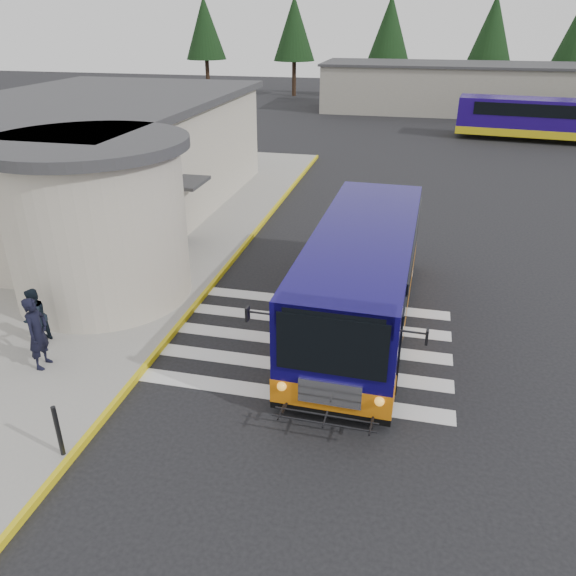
% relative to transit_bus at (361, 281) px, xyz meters
% --- Properties ---
extents(ground, '(140.00, 140.00, 0.00)m').
position_rel_transit_bus_xyz_m(ground, '(-0.91, -0.57, -1.37)').
color(ground, black).
rests_on(ground, ground).
extents(sidewalk, '(10.00, 34.00, 0.15)m').
position_rel_transit_bus_xyz_m(sidewalk, '(-9.91, 3.43, -1.29)').
color(sidewalk, gray).
rests_on(sidewalk, ground).
extents(curb_strip, '(0.12, 34.00, 0.16)m').
position_rel_transit_bus_xyz_m(curb_strip, '(-4.96, 3.43, -1.29)').
color(curb_strip, gold).
rests_on(curb_strip, ground).
extents(station_building, '(12.70, 18.70, 4.80)m').
position_rel_transit_bus_xyz_m(station_building, '(-11.75, 6.34, 1.20)').
color(station_building, '#B4AB99').
rests_on(station_building, ground).
extents(crosswalk, '(8.00, 5.35, 0.01)m').
position_rel_transit_bus_xyz_m(crosswalk, '(-1.41, -1.37, -1.36)').
color(crosswalk, silver).
rests_on(crosswalk, ground).
extents(depot_building, '(26.40, 8.40, 4.20)m').
position_rel_transit_bus_xyz_m(depot_building, '(5.09, 41.43, 0.74)').
color(depot_building, gray).
rests_on(depot_building, ground).
extents(tree_line, '(58.40, 4.40, 10.00)m').
position_rel_transit_bus_xyz_m(tree_line, '(5.38, 49.43, 5.40)').
color(tree_line, black).
rests_on(tree_line, ground).
extents(transit_bus, '(3.70, 10.22, 2.86)m').
position_rel_transit_bus_xyz_m(transit_bus, '(0.00, 0.00, 0.00)').
color(transit_bus, '#0E0754').
rests_on(transit_bus, ground).
extents(pedestrian_a, '(0.49, 0.71, 1.87)m').
position_rel_transit_bus_xyz_m(pedestrian_a, '(-7.38, -4.15, -0.28)').
color(pedestrian_a, black).
rests_on(pedestrian_a, sidewalk).
extents(pedestrian_b, '(0.61, 0.78, 1.58)m').
position_rel_transit_bus_xyz_m(pedestrian_b, '(-8.13, -3.25, -0.43)').
color(pedestrian_b, black).
rests_on(pedestrian_b, sidewalk).
extents(bollard, '(0.09, 0.09, 1.16)m').
position_rel_transit_bus_xyz_m(bollard, '(-5.11, -6.85, -0.64)').
color(bollard, black).
rests_on(bollard, sidewalk).
extents(far_bus_a, '(9.75, 3.76, 2.45)m').
position_rel_transit_bus_xyz_m(far_bus_a, '(8.45, 29.22, 0.23)').
color(far_bus_a, '#1C0864').
rests_on(far_bus_a, ground).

